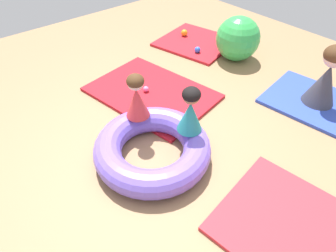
{
  "coord_description": "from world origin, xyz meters",
  "views": [
    {
      "loc": [
        1.46,
        -1.15,
        2.18
      ],
      "look_at": [
        -0.14,
        0.21,
        0.31
      ],
      "focal_mm": 30.94,
      "sensor_mm": 36.0,
      "label": 1
    }
  ],
  "objects": [
    {
      "name": "play_ball_orange",
      "position": [
        -1.97,
        2.12,
        0.09
      ],
      "size": [
        0.11,
        0.11,
        0.11
      ],
      "primitive_type": "sphere",
      "color": "orange",
      "rests_on": "gym_mat_near_right"
    },
    {
      "name": "inflatable_cushion",
      "position": [
        -0.14,
        0.01,
        0.14
      ],
      "size": [
        1.15,
        1.15,
        0.27
      ],
      "primitive_type": "torus",
      "color": "#7056D1",
      "rests_on": "ground"
    },
    {
      "name": "play_ball_pink",
      "position": [
        -1.07,
        0.62,
        0.08
      ],
      "size": [
        0.07,
        0.07,
        0.07
      ],
      "primitive_type": "sphere",
      "color": "pink",
      "rests_on": "gym_mat_front"
    },
    {
      "name": "adult_seated",
      "position": [
        0.47,
        2.1,
        0.4
      ],
      "size": [
        0.45,
        0.45,
        0.74
      ],
      "rotation": [
        0.0,
        0.0,
        1.36
      ],
      "color": "#383842",
      "rests_on": "gym_mat_center_rear"
    },
    {
      "name": "child_in_teal",
      "position": [
        -0.01,
        0.37,
        0.5
      ],
      "size": [
        0.27,
        0.27,
        0.48
      ],
      "rotation": [
        0.0,
        0.0,
        0.12
      ],
      "color": "teal",
      "rests_on": "inflatable_cushion"
    },
    {
      "name": "ground_plane",
      "position": [
        0.0,
        0.0,
        0.0
      ],
      "size": [
        8.0,
        8.0,
        0.0
      ],
      "primitive_type": "plane",
      "color": "#93704C"
    },
    {
      "name": "exercise_ball_large",
      "position": [
        -0.94,
        2.23,
        0.32
      ],
      "size": [
        0.64,
        0.64,
        0.64
      ],
      "primitive_type": "sphere",
      "color": "green",
      "rests_on": "ground"
    },
    {
      "name": "child_in_red",
      "position": [
        -0.51,
        0.12,
        0.5
      ],
      "size": [
        0.32,
        0.32,
        0.48
      ],
      "rotation": [
        0.0,
        0.0,
        1.94
      ],
      "color": "red",
      "rests_on": "inflatable_cushion"
    },
    {
      "name": "gym_mat_near_right",
      "position": [
        -1.69,
        2.14,
        0.02
      ],
      "size": [
        1.33,
        1.29,
        0.04
      ],
      "primitive_type": "cube",
      "rotation": [
        0.0,
        0.0,
        0.24
      ],
      "color": "red",
      "rests_on": "ground"
    },
    {
      "name": "gym_mat_center_rear",
      "position": [
        0.47,
        2.1,
        0.02
      ],
      "size": [
        1.27,
        1.08,
        0.04
      ],
      "primitive_type": "cube",
      "rotation": [
        0.0,
        0.0,
        0.13
      ],
      "color": "#2D47B7",
      "rests_on": "ground"
    },
    {
      "name": "play_ball_blue",
      "position": [
        -1.39,
        1.87,
        0.09
      ],
      "size": [
        0.09,
        0.09,
        0.09
      ],
      "primitive_type": "sphere",
      "color": "blue",
      "rests_on": "gym_mat_near_right"
    },
    {
      "name": "gym_mat_front",
      "position": [
        -1.02,
        0.68,
        0.02
      ],
      "size": [
        1.71,
        1.33,
        0.04
      ],
      "primitive_type": "cube",
      "rotation": [
        0.0,
        0.0,
        0.17
      ],
      "color": "#B21923",
      "rests_on": "ground"
    },
    {
      "name": "gym_mat_far_right",
      "position": [
        1.38,
        0.41,
        0.02
      ],
      "size": [
        1.62,
        1.22,
        0.04
      ],
      "primitive_type": "cube",
      "rotation": [
        0.0,
        0.0,
        0.14
      ],
      "color": "red",
      "rests_on": "ground"
    }
  ]
}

